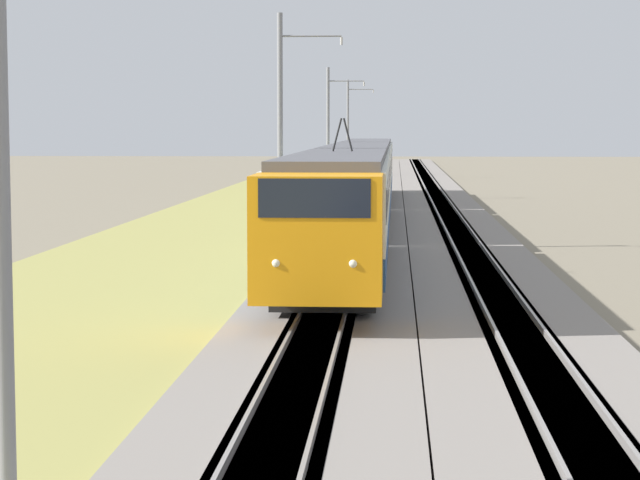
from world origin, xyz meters
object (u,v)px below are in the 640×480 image
(passenger_train, at_px, (358,180))
(catenary_mast_distant, at_px, (348,128))
(catenary_mast_mid, at_px, (281,128))
(catenary_mast_far, at_px, (329,131))
(catenary_mast_near, at_px, (4,140))

(passenger_train, relative_size, catenary_mast_distant, 6.73)
(catenary_mast_mid, xyz_separation_m, catenary_mast_far, (34.75, -0.00, -0.23))
(catenary_mast_mid, relative_size, catenary_mast_far, 1.05)
(passenger_train, xyz_separation_m, catenary_mast_near, (-43.82, 2.75, 2.27))
(passenger_train, distance_m, catenary_mast_distant, 60.53)
(passenger_train, height_order, catenary_mast_distant, catenary_mast_distant)
(passenger_train, bearing_deg, catenary_mast_distant, -177.39)
(catenary_mast_near, xyz_separation_m, catenary_mast_distant, (104.24, 0.00, 0.12))
(catenary_mast_near, relative_size, catenary_mast_distant, 0.97)
(passenger_train, relative_size, catenary_mast_far, 7.11)
(catenary_mast_far, xyz_separation_m, catenary_mast_distant, (34.75, 0.00, 0.25))
(catenary_mast_far, bearing_deg, catenary_mast_near, 180.00)
(catenary_mast_mid, distance_m, catenary_mast_distant, 69.49)
(catenary_mast_near, distance_m, catenary_mast_mid, 34.75)
(catenary_mast_mid, bearing_deg, catenary_mast_far, -0.00)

